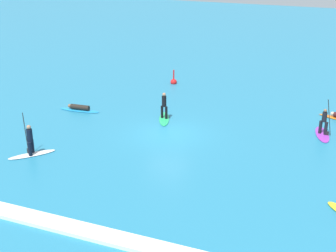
{
  "coord_description": "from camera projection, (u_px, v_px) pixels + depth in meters",
  "views": [
    {
      "loc": [
        9.85,
        -24.49,
        11.13
      ],
      "look_at": [
        0.0,
        0.0,
        0.5
      ],
      "focal_mm": 50.54,
      "sensor_mm": 36.0,
      "label": 1
    }
  ],
  "objects": [
    {
      "name": "ground_plane",
      "position": [
        168.0,
        134.0,
        28.64
      ],
      "size": [
        120.0,
        120.0,
        0.0
      ],
      "primitive_type": "plane",
      "color": "teal",
      "rests_on": "ground"
    },
    {
      "name": "surfer_on_blue_board",
      "position": [
        79.0,
        108.0,
        32.35
      ],
      "size": [
        2.97,
        0.89,
        0.43
      ],
      "rotation": [
        0.0,
        0.0,
        3.22
      ],
      "color": "#1E8CD1",
      "rests_on": "ground_plane"
    },
    {
      "name": "surfer_on_white_board",
      "position": [
        31.0,
        146.0,
        25.64
      ],
      "size": [
        2.09,
        2.31,
        2.36
      ],
      "rotation": [
        0.0,
        0.0,
        4.01
      ],
      "color": "white",
      "rests_on": "ground_plane"
    },
    {
      "name": "surfer_on_green_board",
      "position": [
        164.0,
        113.0,
        30.7
      ],
      "size": [
        1.52,
        2.59,
        1.83
      ],
      "rotation": [
        0.0,
        0.0,
        5.09
      ],
      "color": "#23B266",
      "rests_on": "ground_plane"
    },
    {
      "name": "surfer_on_purple_board",
      "position": [
        323.0,
        129.0,
        28.31
      ],
      "size": [
        1.3,
        2.66,
        2.33
      ],
      "rotation": [
        0.0,
        0.0,
        4.94
      ],
      "color": "purple",
      "rests_on": "ground_plane"
    },
    {
      "name": "marker_buoy",
      "position": [
        174.0,
        82.0,
        38.29
      ],
      "size": [
        0.52,
        0.52,
        1.27
      ],
      "color": "red",
      "rests_on": "ground_plane"
    },
    {
      "name": "wave_crest",
      "position": [
        69.0,
        227.0,
        19.29
      ],
      "size": [
        18.11,
        0.9,
        0.18
      ],
      "primitive_type": "cube",
      "color": "white",
      "rests_on": "ground_plane"
    }
  ]
}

